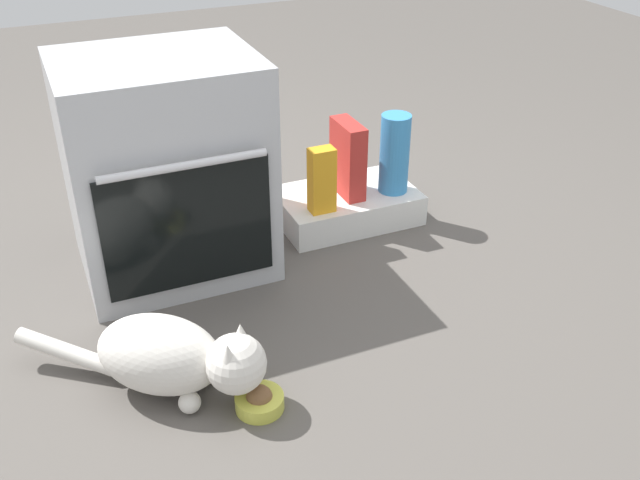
{
  "coord_description": "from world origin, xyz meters",
  "views": [
    {
      "loc": [
        -0.47,
        -1.75,
        1.35
      ],
      "look_at": [
        0.26,
        -0.06,
        0.25
      ],
      "focal_mm": 40.42,
      "sensor_mm": 36.0,
      "label": 1
    }
  ],
  "objects_px": {
    "water_bottle": "(395,154)",
    "juice_carton": "(322,180)",
    "pantry_cabinet": "(346,206)",
    "oven": "(166,168)",
    "cat": "(173,356)",
    "food_bowl": "(259,401)",
    "cereal_box": "(348,159)"
  },
  "relations": [
    {
      "from": "food_bowl",
      "to": "oven",
      "type": "bearing_deg",
      "value": 92.06
    },
    {
      "from": "food_bowl",
      "to": "cat",
      "type": "xyz_separation_m",
      "value": [
        -0.18,
        0.15,
        0.1
      ]
    },
    {
      "from": "juice_carton",
      "to": "food_bowl",
      "type": "bearing_deg",
      "value": -124.0
    },
    {
      "from": "pantry_cabinet",
      "to": "cereal_box",
      "type": "relative_size",
      "value": 1.86
    },
    {
      "from": "pantry_cabinet",
      "to": "juice_carton",
      "type": "relative_size",
      "value": 2.16
    },
    {
      "from": "oven",
      "to": "juice_carton",
      "type": "bearing_deg",
      "value": -5.01
    },
    {
      "from": "food_bowl",
      "to": "cereal_box",
      "type": "bearing_deg",
      "value": 52.26
    },
    {
      "from": "pantry_cabinet",
      "to": "juice_carton",
      "type": "distance_m",
      "value": 0.25
    },
    {
      "from": "pantry_cabinet",
      "to": "cat",
      "type": "relative_size",
      "value": 0.86
    },
    {
      "from": "pantry_cabinet",
      "to": "juice_carton",
      "type": "bearing_deg",
      "value": -146.3
    },
    {
      "from": "oven",
      "to": "water_bottle",
      "type": "relative_size",
      "value": 2.41
    },
    {
      "from": "pantry_cabinet",
      "to": "juice_carton",
      "type": "xyz_separation_m",
      "value": [
        -0.14,
        -0.1,
        0.18
      ]
    },
    {
      "from": "water_bottle",
      "to": "juice_carton",
      "type": "relative_size",
      "value": 1.25
    },
    {
      "from": "food_bowl",
      "to": "cereal_box",
      "type": "distance_m",
      "value": 1.08
    },
    {
      "from": "food_bowl",
      "to": "cat",
      "type": "height_order",
      "value": "cat"
    },
    {
      "from": "pantry_cabinet",
      "to": "cat",
      "type": "height_order",
      "value": "cat"
    },
    {
      "from": "cereal_box",
      "to": "juice_carton",
      "type": "distance_m",
      "value": 0.17
    },
    {
      "from": "cat",
      "to": "juice_carton",
      "type": "bearing_deg",
      "value": 79.65
    },
    {
      "from": "juice_carton",
      "to": "cat",
      "type": "bearing_deg",
      "value": -139.02
    },
    {
      "from": "food_bowl",
      "to": "cereal_box",
      "type": "height_order",
      "value": "cereal_box"
    },
    {
      "from": "oven",
      "to": "pantry_cabinet",
      "type": "xyz_separation_m",
      "value": [
        0.67,
        0.05,
        -0.3
      ]
    },
    {
      "from": "pantry_cabinet",
      "to": "cereal_box",
      "type": "height_order",
      "value": "cereal_box"
    },
    {
      "from": "cat",
      "to": "cereal_box",
      "type": "relative_size",
      "value": 2.16
    },
    {
      "from": "pantry_cabinet",
      "to": "water_bottle",
      "type": "height_order",
      "value": "water_bottle"
    },
    {
      "from": "cereal_box",
      "to": "food_bowl",
      "type": "bearing_deg",
      "value": -127.74
    },
    {
      "from": "cat",
      "to": "cereal_box",
      "type": "bearing_deg",
      "value": 78.26
    },
    {
      "from": "water_bottle",
      "to": "food_bowl",
      "type": "bearing_deg",
      "value": -135.99
    },
    {
      "from": "cat",
      "to": "cereal_box",
      "type": "height_order",
      "value": "cereal_box"
    },
    {
      "from": "cereal_box",
      "to": "juice_carton",
      "type": "height_order",
      "value": "cereal_box"
    },
    {
      "from": "food_bowl",
      "to": "cat",
      "type": "bearing_deg",
      "value": 141.32
    },
    {
      "from": "food_bowl",
      "to": "cat",
      "type": "relative_size",
      "value": 0.21
    },
    {
      "from": "cat",
      "to": "water_bottle",
      "type": "xyz_separation_m",
      "value": [
        0.99,
        0.64,
        0.14
      ]
    }
  ]
}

